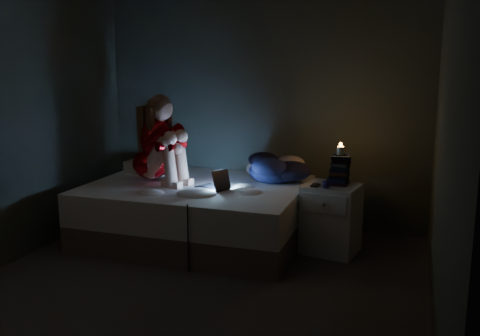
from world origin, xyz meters
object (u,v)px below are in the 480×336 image
at_px(woman, 150,138).
at_px(nightstand, 331,219).
at_px(candle, 340,151).
at_px(laptop, 212,178).
at_px(phone, 317,186).
at_px(bed, 197,212).

relative_size(woman, nightstand, 1.37).
relative_size(woman, candle, 11.26).
xyz_separation_m(laptop, phone, (1.00, 0.10, -0.02)).
height_order(nightstand, phone, phone).
bearing_deg(phone, bed, 171.47).
distance_m(bed, candle, 1.57).
xyz_separation_m(bed, candle, (1.41, 0.13, 0.69)).
relative_size(nightstand, candle, 8.23).
distance_m(woman, laptop, 0.79).
bearing_deg(phone, nightstand, 33.59).
bearing_deg(laptop, phone, 30.04).
xyz_separation_m(nightstand, candle, (0.06, 0.05, 0.65)).
xyz_separation_m(bed, woman, (-0.49, -0.03, 0.74)).
relative_size(laptop, nightstand, 0.45).
bearing_deg(woman, nightstand, 18.37).
bearing_deg(laptop, nightstand, 34.90).
xyz_separation_m(candle, phone, (-0.18, -0.16, -0.31)).
bearing_deg(woman, bed, 18.66).
height_order(laptop, nightstand, laptop).
height_order(laptop, phone, laptop).
distance_m(laptop, nightstand, 1.20).
bearing_deg(nightstand, phone, -129.57).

